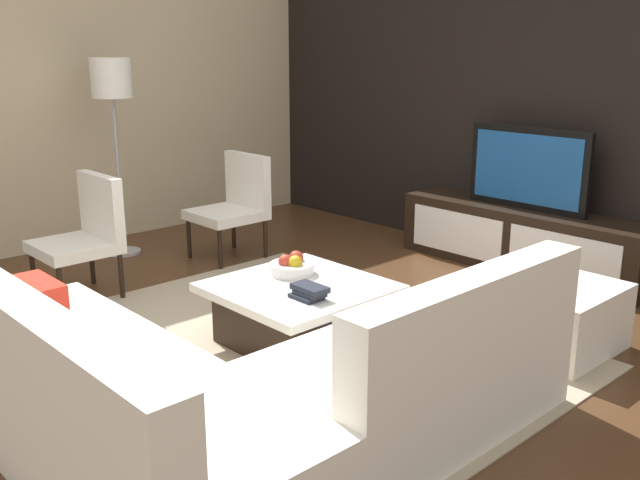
{
  "coord_description": "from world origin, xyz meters",
  "views": [
    {
      "loc": [
        2.91,
        -2.53,
        1.76
      ],
      "look_at": [
        -0.23,
        0.39,
        0.57
      ],
      "focal_mm": 39.89,
      "sensor_mm": 36.0,
      "label": 1
    }
  ],
  "objects_px": {
    "media_console": "(522,239)",
    "book_stack": "(309,292)",
    "television": "(528,168)",
    "sectional_couch": "(225,387)",
    "accent_chair_far": "(236,200)",
    "coffee_table": "(299,313)",
    "accent_chair_near": "(86,230)",
    "ottoman": "(550,315)",
    "floor_lamp": "(112,90)",
    "fruit_bowl": "(292,266)"
  },
  "relations": [
    {
      "from": "media_console",
      "to": "fruit_bowl",
      "type": "height_order",
      "value": "fruit_bowl"
    },
    {
      "from": "floor_lamp",
      "to": "fruit_bowl",
      "type": "distance_m",
      "value": 2.51
    },
    {
      "from": "coffee_table",
      "to": "fruit_bowl",
      "type": "bearing_deg",
      "value": 150.67
    },
    {
      "from": "accent_chair_near",
      "to": "ottoman",
      "type": "bearing_deg",
      "value": 27.49
    },
    {
      "from": "fruit_bowl",
      "to": "accent_chair_far",
      "type": "distance_m",
      "value": 1.74
    },
    {
      "from": "media_console",
      "to": "television",
      "type": "height_order",
      "value": "television"
    },
    {
      "from": "accent_chair_near",
      "to": "accent_chair_far",
      "type": "height_order",
      "value": "same"
    },
    {
      "from": "ottoman",
      "to": "book_stack",
      "type": "distance_m",
      "value": 1.47
    },
    {
      "from": "television",
      "to": "ottoman",
      "type": "height_order",
      "value": "television"
    },
    {
      "from": "television",
      "to": "floor_lamp",
      "type": "relative_size",
      "value": 0.62
    },
    {
      "from": "television",
      "to": "coffee_table",
      "type": "relative_size",
      "value": 1.09
    },
    {
      "from": "floor_lamp",
      "to": "ottoman",
      "type": "distance_m",
      "value": 3.85
    },
    {
      "from": "media_console",
      "to": "coffee_table",
      "type": "relative_size",
      "value": 2.22
    },
    {
      "from": "coffee_table",
      "to": "accent_chair_near",
      "type": "xyz_separation_m",
      "value": [
        -1.68,
        -0.53,
        0.29
      ]
    },
    {
      "from": "media_console",
      "to": "accent_chair_far",
      "type": "bearing_deg",
      "value": -141.87
    },
    {
      "from": "television",
      "to": "accent_chair_near",
      "type": "distance_m",
      "value": 3.36
    },
    {
      "from": "coffee_table",
      "to": "accent_chair_near",
      "type": "relative_size",
      "value": 1.07
    },
    {
      "from": "media_console",
      "to": "book_stack",
      "type": "xyz_separation_m",
      "value": [
        0.12,
        -2.42,
        0.17
      ]
    },
    {
      "from": "coffee_table",
      "to": "book_stack",
      "type": "distance_m",
      "value": 0.33
    },
    {
      "from": "accent_chair_near",
      "to": "floor_lamp",
      "type": "distance_m",
      "value": 1.4
    },
    {
      "from": "sectional_couch",
      "to": "media_console",
      "type": "bearing_deg",
      "value": 98.82
    },
    {
      "from": "floor_lamp",
      "to": "accent_chair_far",
      "type": "bearing_deg",
      "value": 42.37
    },
    {
      "from": "floor_lamp",
      "to": "fruit_bowl",
      "type": "relative_size",
      "value": 5.9
    },
    {
      "from": "sectional_couch",
      "to": "floor_lamp",
      "type": "distance_m",
      "value": 3.49
    },
    {
      "from": "coffee_table",
      "to": "media_console",
      "type": "bearing_deg",
      "value": 87.51
    },
    {
      "from": "sectional_couch",
      "to": "fruit_bowl",
      "type": "bearing_deg",
      "value": 126.14
    },
    {
      "from": "television",
      "to": "sectional_couch",
      "type": "bearing_deg",
      "value": -81.18
    },
    {
      "from": "book_stack",
      "to": "sectional_couch",
      "type": "bearing_deg",
      "value": -65.63
    },
    {
      "from": "media_console",
      "to": "accent_chair_far",
      "type": "xyz_separation_m",
      "value": [
        -1.86,
        -1.46,
        0.24
      ]
    },
    {
      "from": "accent_chair_near",
      "to": "book_stack",
      "type": "xyz_separation_m",
      "value": [
        1.9,
        0.41,
        -0.07
      ]
    },
    {
      "from": "coffee_table",
      "to": "book_stack",
      "type": "bearing_deg",
      "value": -28.47
    },
    {
      "from": "coffee_table",
      "to": "ottoman",
      "type": "xyz_separation_m",
      "value": [
        1.05,
        1.08,
        -0.0
      ]
    },
    {
      "from": "floor_lamp",
      "to": "sectional_couch",
      "type": "bearing_deg",
      "value": -20.2
    },
    {
      "from": "media_console",
      "to": "book_stack",
      "type": "relative_size",
      "value": 9.78
    },
    {
      "from": "fruit_bowl",
      "to": "accent_chair_far",
      "type": "relative_size",
      "value": 0.32
    },
    {
      "from": "floor_lamp",
      "to": "book_stack",
      "type": "xyz_separation_m",
      "value": [
        2.72,
        -0.28,
        -0.98
      ]
    },
    {
      "from": "media_console",
      "to": "accent_chair_far",
      "type": "height_order",
      "value": "accent_chair_far"
    },
    {
      "from": "television",
      "to": "coffee_table",
      "type": "height_order",
      "value": "television"
    },
    {
      "from": "ottoman",
      "to": "accent_chair_near",
      "type": "bearing_deg",
      "value": -149.56
    },
    {
      "from": "television",
      "to": "sectional_couch",
      "type": "distance_m",
      "value": 3.36
    },
    {
      "from": "sectional_couch",
      "to": "floor_lamp",
      "type": "xyz_separation_m",
      "value": [
        -3.1,
        1.14,
        1.12
      ]
    },
    {
      "from": "television",
      "to": "accent_chair_far",
      "type": "height_order",
      "value": "television"
    },
    {
      "from": "sectional_couch",
      "to": "floor_lamp",
      "type": "relative_size",
      "value": 1.42
    },
    {
      "from": "floor_lamp",
      "to": "book_stack",
      "type": "distance_m",
      "value": 2.9
    },
    {
      "from": "media_console",
      "to": "book_stack",
      "type": "bearing_deg",
      "value": -87.18
    },
    {
      "from": "fruit_bowl",
      "to": "accent_chair_far",
      "type": "height_order",
      "value": "accent_chair_far"
    },
    {
      "from": "media_console",
      "to": "ottoman",
      "type": "bearing_deg",
      "value": -52.16
    },
    {
      "from": "television",
      "to": "sectional_couch",
      "type": "relative_size",
      "value": 0.44
    },
    {
      "from": "ottoman",
      "to": "coffee_table",
      "type": "bearing_deg",
      "value": -134.17
    },
    {
      "from": "media_console",
      "to": "television",
      "type": "xyz_separation_m",
      "value": [
        0.0,
        0.0,
        0.57
      ]
    }
  ]
}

